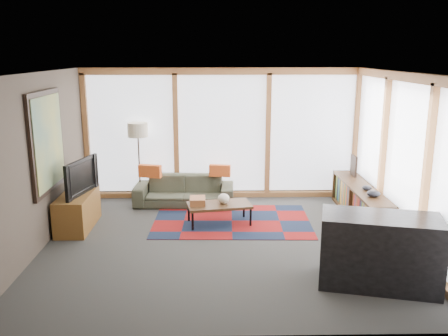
{
  "coord_description": "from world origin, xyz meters",
  "views": [
    {
      "loc": [
        -0.14,
        -6.88,
        2.87
      ],
      "look_at": [
        0.0,
        0.4,
        1.1
      ],
      "focal_mm": 38.0,
      "sensor_mm": 36.0,
      "label": 1
    }
  ],
  "objects_px": {
    "sofa": "(184,191)",
    "coffee_table": "(219,214)",
    "bookshelf": "(361,203)",
    "floor_lamp": "(139,162)",
    "bar_counter": "(380,251)",
    "tv_console": "(78,211)",
    "television": "(76,176)"
  },
  "relations": [
    {
      "from": "sofa",
      "to": "coffee_table",
      "type": "bearing_deg",
      "value": -55.99
    },
    {
      "from": "sofa",
      "to": "bookshelf",
      "type": "distance_m",
      "value": 3.3
    },
    {
      "from": "sofa",
      "to": "floor_lamp",
      "type": "relative_size",
      "value": 1.21
    },
    {
      "from": "floor_lamp",
      "to": "bar_counter",
      "type": "xyz_separation_m",
      "value": [
        3.55,
        -3.6,
        -0.33
      ]
    },
    {
      "from": "sofa",
      "to": "floor_lamp",
      "type": "distance_m",
      "value": 1.05
    },
    {
      "from": "sofa",
      "to": "bookshelf",
      "type": "xyz_separation_m",
      "value": [
        3.17,
        -0.89,
        0.02
      ]
    },
    {
      "from": "tv_console",
      "to": "bar_counter",
      "type": "height_order",
      "value": "bar_counter"
    },
    {
      "from": "coffee_table",
      "to": "bookshelf",
      "type": "relative_size",
      "value": 0.45
    },
    {
      "from": "sofa",
      "to": "coffee_table",
      "type": "xyz_separation_m",
      "value": [
        0.67,
        -1.1,
        -0.1
      ]
    },
    {
      "from": "coffee_table",
      "to": "tv_console",
      "type": "distance_m",
      "value": 2.39
    },
    {
      "from": "tv_console",
      "to": "television",
      "type": "height_order",
      "value": "television"
    },
    {
      "from": "sofa",
      "to": "floor_lamp",
      "type": "bearing_deg",
      "value": 167.55
    },
    {
      "from": "sofa",
      "to": "bookshelf",
      "type": "height_order",
      "value": "bookshelf"
    },
    {
      "from": "sofa",
      "to": "floor_lamp",
      "type": "height_order",
      "value": "floor_lamp"
    },
    {
      "from": "tv_console",
      "to": "bar_counter",
      "type": "bearing_deg",
      "value": -25.97
    },
    {
      "from": "bar_counter",
      "to": "floor_lamp",
      "type": "bearing_deg",
      "value": 148.28
    },
    {
      "from": "floor_lamp",
      "to": "television",
      "type": "distance_m",
      "value": 1.66
    },
    {
      "from": "sofa",
      "to": "floor_lamp",
      "type": "xyz_separation_m",
      "value": [
        -0.89,
        0.24,
        0.51
      ]
    },
    {
      "from": "tv_console",
      "to": "sofa",
      "type": "bearing_deg",
      "value": 35.66
    },
    {
      "from": "coffee_table",
      "to": "sofa",
      "type": "bearing_deg",
      "value": 121.34
    },
    {
      "from": "bookshelf",
      "to": "tv_console",
      "type": "height_order",
      "value": "bookshelf"
    },
    {
      "from": "television",
      "to": "bar_counter",
      "type": "distance_m",
      "value": 4.88
    },
    {
      "from": "bookshelf",
      "to": "television",
      "type": "height_order",
      "value": "television"
    },
    {
      "from": "floor_lamp",
      "to": "tv_console",
      "type": "bearing_deg",
      "value": -119.31
    },
    {
      "from": "sofa",
      "to": "tv_console",
      "type": "relative_size",
      "value": 1.61
    },
    {
      "from": "bookshelf",
      "to": "floor_lamp",
      "type": "bearing_deg",
      "value": 164.44
    },
    {
      "from": "sofa",
      "to": "tv_console",
      "type": "bearing_deg",
      "value": -141.66
    },
    {
      "from": "coffee_table",
      "to": "tv_console",
      "type": "height_order",
      "value": "tv_console"
    },
    {
      "from": "tv_console",
      "to": "bar_counter",
      "type": "distance_m",
      "value": 4.86
    },
    {
      "from": "television",
      "to": "floor_lamp",
      "type": "bearing_deg",
      "value": -15.98
    },
    {
      "from": "floor_lamp",
      "to": "tv_console",
      "type": "relative_size",
      "value": 1.33
    },
    {
      "from": "coffee_table",
      "to": "tv_console",
      "type": "xyz_separation_m",
      "value": [
        -2.38,
        -0.13,
        0.12
      ]
    }
  ]
}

